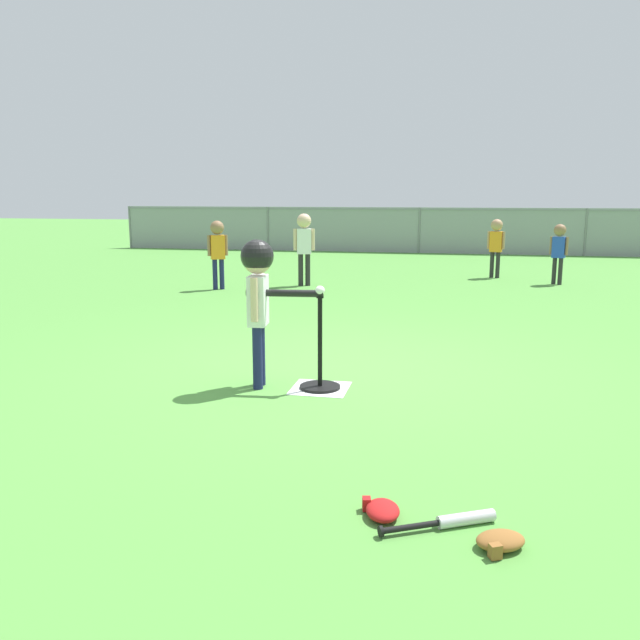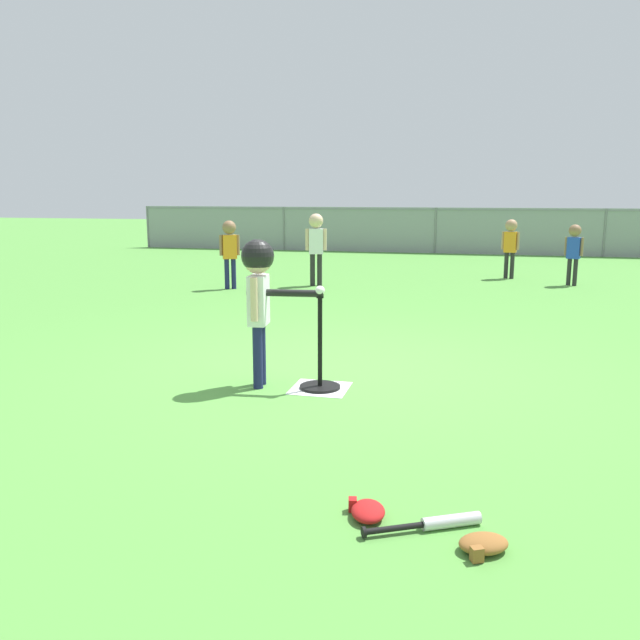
{
  "view_description": "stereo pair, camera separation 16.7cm",
  "coord_description": "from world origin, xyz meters",
  "px_view_note": "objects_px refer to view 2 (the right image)",
  "views": [
    {
      "loc": [
        0.97,
        -5.46,
        1.52
      ],
      "look_at": [
        -0.04,
        -0.58,
        0.55
      ],
      "focal_mm": 37.01,
      "sensor_mm": 36.0,
      "label": 1
    },
    {
      "loc": [
        1.14,
        -5.43,
        1.52
      ],
      "look_at": [
        -0.04,
        -0.58,
        0.55
      ],
      "focal_mm": 37.01,
      "sensor_mm": 36.0,
      "label": 2
    }
  ],
  "objects_px": {
    "batting_tee": "(320,373)",
    "fielder_deep_right": "(510,241)",
    "spare_bat_silver": "(439,523)",
    "glove_by_plate": "(367,511)",
    "batter_child": "(259,283)",
    "fielder_near_left": "(230,245)",
    "baseball_on_tee": "(320,291)",
    "glove_near_bats": "(483,544)",
    "fielder_deep_left": "(316,240)",
    "fielder_near_right": "(574,246)"
  },
  "relations": [
    {
      "from": "batting_tee",
      "to": "fielder_deep_right",
      "type": "height_order",
      "value": "fielder_deep_right"
    },
    {
      "from": "batting_tee",
      "to": "spare_bat_silver",
      "type": "height_order",
      "value": "batting_tee"
    },
    {
      "from": "spare_bat_silver",
      "to": "fielder_deep_right",
      "type": "bearing_deg",
      "value": 86.12
    },
    {
      "from": "batting_tee",
      "to": "glove_by_plate",
      "type": "distance_m",
      "value": 2.11
    },
    {
      "from": "batting_tee",
      "to": "batter_child",
      "type": "relative_size",
      "value": 0.64
    },
    {
      "from": "batting_tee",
      "to": "fielder_near_left",
      "type": "xyz_separation_m",
      "value": [
        -2.69,
        4.98,
        0.58
      ]
    },
    {
      "from": "fielder_near_left",
      "to": "fielder_deep_right",
      "type": "bearing_deg",
      "value": 28.71
    },
    {
      "from": "baseball_on_tee",
      "to": "spare_bat_silver",
      "type": "distance_m",
      "value": 2.39
    },
    {
      "from": "batter_child",
      "to": "glove_near_bats",
      "type": "relative_size",
      "value": 4.35
    },
    {
      "from": "batting_tee",
      "to": "glove_near_bats",
      "type": "distance_m",
      "value": 2.5
    },
    {
      "from": "spare_bat_silver",
      "to": "glove_by_plate",
      "type": "bearing_deg",
      "value": 175.76
    },
    {
      "from": "fielder_deep_left",
      "to": "glove_near_bats",
      "type": "distance_m",
      "value": 8.33
    },
    {
      "from": "fielder_deep_left",
      "to": "batter_child",
      "type": "bearing_deg",
      "value": -80.32
    },
    {
      "from": "baseball_on_tee",
      "to": "fielder_near_right",
      "type": "distance_m",
      "value": 7.19
    },
    {
      "from": "batting_tee",
      "to": "fielder_near_left",
      "type": "distance_m",
      "value": 5.69
    },
    {
      "from": "fielder_deep_right",
      "to": "glove_near_bats",
      "type": "xyz_separation_m",
      "value": [
        -0.44,
        -9.54,
        -0.64
      ]
    },
    {
      "from": "batting_tee",
      "to": "fielder_deep_right",
      "type": "bearing_deg",
      "value": 77.1
    },
    {
      "from": "batting_tee",
      "to": "spare_bat_silver",
      "type": "xyz_separation_m",
      "value": [
        1.05,
        -2.01,
        -0.09
      ]
    },
    {
      "from": "batter_child",
      "to": "fielder_deep_right",
      "type": "xyz_separation_m",
      "value": [
        2.16,
        7.42,
        -0.15
      ]
    },
    {
      "from": "fielder_near_left",
      "to": "spare_bat_silver",
      "type": "height_order",
      "value": "fielder_near_left"
    },
    {
      "from": "batter_child",
      "to": "glove_near_bats",
      "type": "height_order",
      "value": "batter_child"
    },
    {
      "from": "baseball_on_tee",
      "to": "batter_child",
      "type": "bearing_deg",
      "value": -174.27
    },
    {
      "from": "batter_child",
      "to": "fielder_deep_right",
      "type": "height_order",
      "value": "batter_child"
    },
    {
      "from": "batting_tee",
      "to": "glove_near_bats",
      "type": "bearing_deg",
      "value": -60.04
    },
    {
      "from": "batter_child",
      "to": "glove_near_bats",
      "type": "distance_m",
      "value": 2.84
    },
    {
      "from": "baseball_on_tee",
      "to": "fielder_deep_left",
      "type": "distance_m",
      "value": 5.86
    },
    {
      "from": "glove_by_plate",
      "to": "glove_near_bats",
      "type": "relative_size",
      "value": 0.92
    },
    {
      "from": "baseball_on_tee",
      "to": "fielder_deep_left",
      "type": "xyz_separation_m",
      "value": [
        -1.45,
        5.68,
        -0.02
      ]
    },
    {
      "from": "batter_child",
      "to": "fielder_deep_left",
      "type": "xyz_separation_m",
      "value": [
        -0.98,
        5.72,
        -0.07
      ]
    },
    {
      "from": "glove_by_plate",
      "to": "glove_near_bats",
      "type": "distance_m",
      "value": 0.56
    },
    {
      "from": "spare_bat_silver",
      "to": "fielder_near_right",
      "type": "bearing_deg",
      "value": 79.46
    },
    {
      "from": "batting_tee",
      "to": "fielder_deep_right",
      "type": "relative_size",
      "value": 0.7
    },
    {
      "from": "batter_child",
      "to": "fielder_near_right",
      "type": "height_order",
      "value": "batter_child"
    },
    {
      "from": "fielder_near_left",
      "to": "glove_by_plate",
      "type": "relative_size",
      "value": 4.39
    },
    {
      "from": "baseball_on_tee",
      "to": "glove_by_plate",
      "type": "bearing_deg",
      "value": -70.21
    },
    {
      "from": "glove_near_bats",
      "to": "fielder_near_left",
      "type": "bearing_deg",
      "value": 118.86
    },
    {
      "from": "fielder_deep_left",
      "to": "fielder_deep_right",
      "type": "height_order",
      "value": "fielder_deep_left"
    },
    {
      "from": "baseball_on_tee",
      "to": "batter_child",
      "type": "height_order",
      "value": "batter_child"
    },
    {
      "from": "baseball_on_tee",
      "to": "glove_by_plate",
      "type": "distance_m",
      "value": 2.24
    },
    {
      "from": "batting_tee",
      "to": "glove_by_plate",
      "type": "xyz_separation_m",
      "value": [
        0.72,
        -1.99,
        -0.09
      ]
    },
    {
      "from": "fielder_deep_left",
      "to": "fielder_deep_right",
      "type": "bearing_deg",
      "value": 28.46
    },
    {
      "from": "glove_near_bats",
      "to": "glove_by_plate",
      "type": "bearing_deg",
      "value": 161.5
    },
    {
      "from": "glove_by_plate",
      "to": "spare_bat_silver",
      "type": "bearing_deg",
      "value": -4.24
    },
    {
      "from": "fielder_deep_left",
      "to": "spare_bat_silver",
      "type": "distance_m",
      "value": 8.12
    },
    {
      "from": "batter_child",
      "to": "fielder_deep_right",
      "type": "distance_m",
      "value": 7.74
    },
    {
      "from": "batting_tee",
      "to": "fielder_deep_left",
      "type": "distance_m",
      "value": 5.89
    },
    {
      "from": "batting_tee",
      "to": "fielder_near_right",
      "type": "bearing_deg",
      "value": 68.22
    },
    {
      "from": "fielder_near_right",
      "to": "fielder_deep_left",
      "type": "distance_m",
      "value": 4.24
    },
    {
      "from": "batting_tee",
      "to": "fielder_near_right",
      "type": "distance_m",
      "value": 7.21
    },
    {
      "from": "fielder_near_right",
      "to": "baseball_on_tee",
      "type": "bearing_deg",
      "value": -111.78
    }
  ]
}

